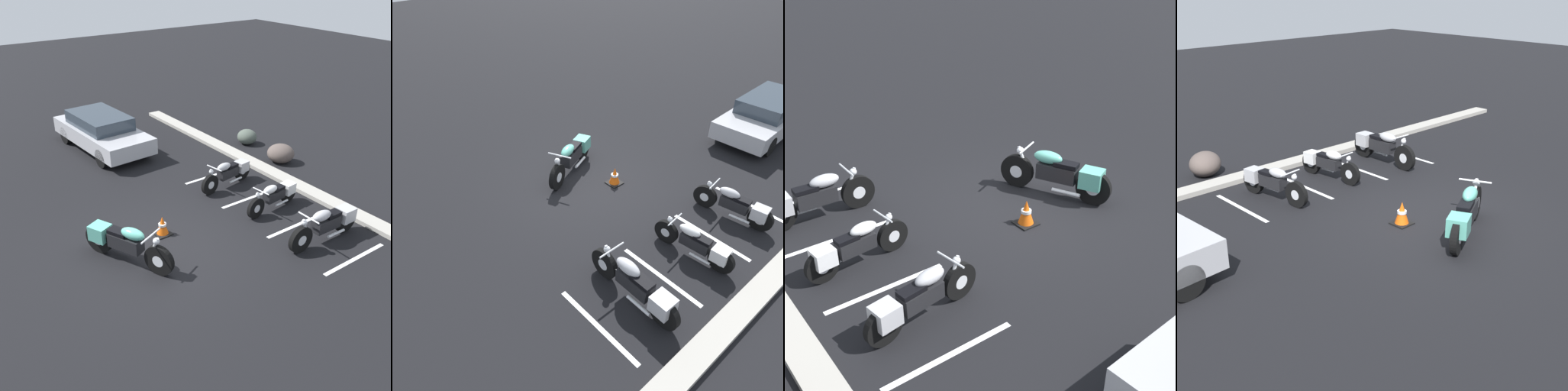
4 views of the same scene
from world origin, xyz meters
TOP-DOWN VIEW (x-y plane):
  - ground at (0.00, 0.00)m, footprint 60.00×60.00m
  - motorcycle_teal_featured at (-0.13, -0.91)m, footprint 2.27×1.20m
  - parked_bike_0 at (-1.75, 3.49)m, footprint 0.66×2.04m
  - parked_bike_1 at (0.09, 3.65)m, footprint 0.58×1.96m
  - parked_bike_2 at (1.98, 3.59)m, footprint 0.64×2.29m
  - traffic_cone at (-0.58, 0.40)m, footprint 0.40×0.40m
  - stall_line_0 at (-2.58, 3.51)m, footprint 0.10×2.10m
  - stall_line_1 at (-0.74, 3.51)m, footprint 0.10×2.10m
  - stall_line_2 at (1.09, 3.51)m, footprint 0.10×2.10m
  - stall_line_3 at (2.93, 3.51)m, footprint 0.10×2.10m

SIDE VIEW (x-z plane):
  - ground at x=0.00m, z-range 0.00..0.00m
  - stall_line_0 at x=-2.58m, z-range 0.00..0.00m
  - stall_line_1 at x=-0.74m, z-range 0.00..0.00m
  - stall_line_2 at x=1.09m, z-range 0.00..0.00m
  - stall_line_3 at x=2.93m, z-range 0.00..0.00m
  - traffic_cone at x=-0.58m, z-range -0.02..0.49m
  - parked_bike_1 at x=0.09m, z-range 0.02..0.80m
  - parked_bike_0 at x=-1.75m, z-range 0.03..0.83m
  - parked_bike_2 at x=1.98m, z-range 0.03..0.93m
  - motorcycle_teal_featured at x=-0.13m, z-range 0.03..0.99m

